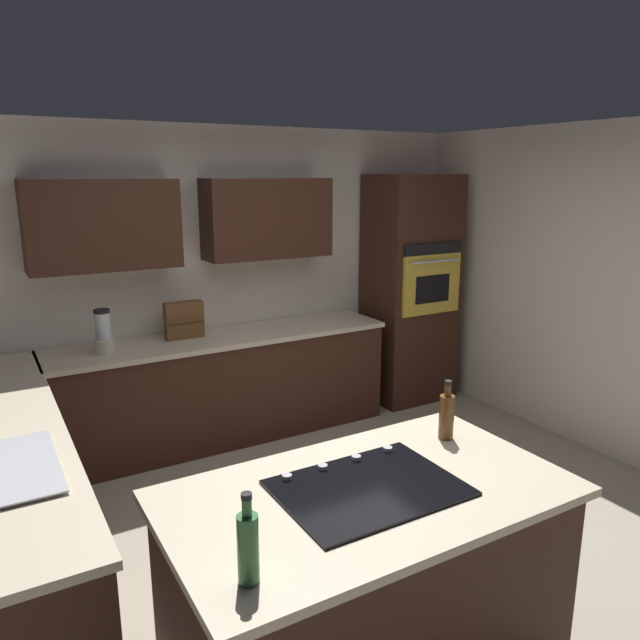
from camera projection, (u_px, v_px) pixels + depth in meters
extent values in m
plane|color=#9E937F|center=(344.00, 532.00, 3.80)|extent=(14.00, 14.00, 0.00)
cube|color=silver|center=(216.00, 280.00, 5.26)|extent=(6.00, 0.10, 2.60)
cube|color=#381E14|center=(267.00, 218.00, 5.14)|extent=(1.10, 0.34, 0.67)
cube|color=#381E14|center=(103.00, 225.00, 4.48)|extent=(1.10, 0.34, 0.67)
cube|color=silver|center=(577.00, 287.00, 4.94)|extent=(0.10, 4.00, 2.60)
cube|color=#381E14|center=(225.00, 389.00, 5.09)|extent=(2.80, 0.60, 0.86)
cube|color=beige|center=(223.00, 338.00, 4.99)|extent=(2.84, 0.64, 0.04)
cube|color=#381E14|center=(8.00, 509.00, 3.27)|extent=(0.60, 2.90, 0.86)
cube|color=#381E14|center=(366.00, 585.00, 2.66)|extent=(1.65, 0.91, 0.86)
cube|color=beige|center=(368.00, 493.00, 2.56)|extent=(1.73, 0.99, 0.04)
cube|color=#381E14|center=(410.00, 290.00, 5.89)|extent=(0.80, 0.60, 2.20)
cube|color=gold|center=(432.00, 284.00, 5.60)|extent=(0.66, 0.03, 0.56)
cube|color=black|center=(432.00, 289.00, 5.60)|extent=(0.40, 0.01, 0.26)
cube|color=black|center=(433.00, 249.00, 5.52)|extent=(0.66, 0.02, 0.11)
cylinder|color=silver|center=(435.00, 261.00, 5.52)|extent=(0.56, 0.02, 0.02)
cube|color=#515456|center=(1.00, 456.00, 2.83)|extent=(0.40, 0.30, 0.02)
cube|color=#515456|center=(5.00, 488.00, 2.54)|extent=(0.40, 0.30, 0.02)
cube|color=#B7BABF|center=(3.00, 470.00, 2.68)|extent=(0.46, 0.70, 0.01)
cube|color=black|center=(369.00, 488.00, 2.55)|extent=(0.76, 0.56, 0.01)
cylinder|color=#B2B2B7|center=(388.00, 449.00, 2.87)|extent=(0.04, 0.04, 0.02)
cylinder|color=#B2B2B7|center=(356.00, 458.00, 2.78)|extent=(0.04, 0.04, 0.02)
cylinder|color=#B2B2B7|center=(323.00, 467.00, 2.69)|extent=(0.04, 0.04, 0.02)
cylinder|color=#B2B2B7|center=(287.00, 477.00, 2.61)|extent=(0.04, 0.04, 0.02)
cylinder|color=beige|center=(105.00, 346.00, 4.47)|extent=(0.15, 0.15, 0.11)
cylinder|color=silver|center=(103.00, 326.00, 4.43)|extent=(0.11, 0.11, 0.20)
cylinder|color=black|center=(101.00, 311.00, 4.41)|extent=(0.12, 0.12, 0.03)
cube|color=brown|center=(184.00, 320.00, 4.87)|extent=(0.31, 0.10, 0.30)
cube|color=brown|center=(186.00, 321.00, 4.82)|extent=(0.29, 0.02, 0.02)
cylinder|color=#336B38|center=(248.00, 549.00, 1.95)|extent=(0.07, 0.07, 0.24)
cylinder|color=#336B38|center=(247.00, 507.00, 1.91)|extent=(0.03, 0.03, 0.06)
cylinder|color=black|center=(246.00, 496.00, 1.90)|extent=(0.04, 0.04, 0.02)
cylinder|color=brown|center=(446.00, 417.00, 3.02)|extent=(0.08, 0.08, 0.23)
cylinder|color=brown|center=(448.00, 390.00, 2.99)|extent=(0.03, 0.03, 0.06)
cylinder|color=black|center=(448.00, 383.00, 2.98)|extent=(0.04, 0.04, 0.02)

